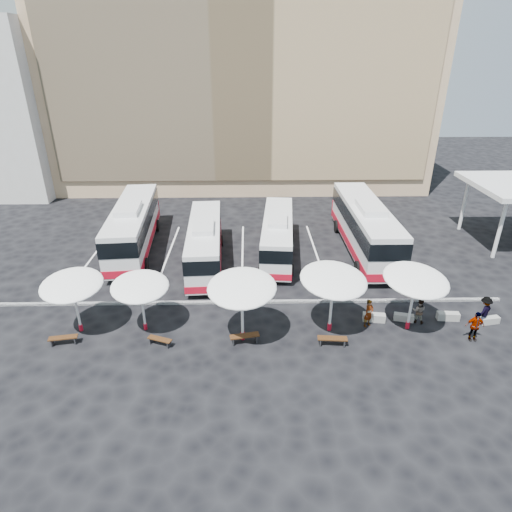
{
  "coord_description": "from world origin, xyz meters",
  "views": [
    {
      "loc": [
        0.48,
        -23.37,
        14.83
      ],
      "look_at": [
        1.0,
        3.0,
        2.2
      ],
      "focal_mm": 30.0,
      "sensor_mm": 36.0,
      "label": 1
    }
  ],
  "objects_px": {
    "wood_bench_0": "(63,339)",
    "sunshade_0": "(72,285)",
    "sunshade_1": "(140,287)",
    "conc_bench_0": "(374,317)",
    "wood_bench_1": "(160,340)",
    "wood_bench_2": "(245,337)",
    "passenger_1": "(419,311)",
    "passenger_2": "(475,326)",
    "sunshade_2": "(242,288)",
    "sunshade_4": "(416,280)",
    "wood_bench_3": "(332,340)",
    "sunshade_3": "(334,280)",
    "conc_bench_2": "(448,316)",
    "bus_1": "(205,241)",
    "conc_bench_1": "(404,317)",
    "passenger_0": "(369,313)",
    "bus_2": "(278,234)",
    "passenger_3": "(484,310)",
    "bus_3": "(365,225)",
    "bus_0": "(133,225)",
    "conc_bench_3": "(490,320)"
  },
  "relations": [
    {
      "from": "bus_0",
      "to": "bus_3",
      "type": "xyz_separation_m",
      "value": [
        18.78,
        -0.63,
        0.09
      ]
    },
    {
      "from": "wood_bench_3",
      "to": "passenger_3",
      "type": "xyz_separation_m",
      "value": [
        9.38,
        1.95,
        0.53
      ]
    },
    {
      "from": "bus_0",
      "to": "conc_bench_0",
      "type": "relative_size",
      "value": 9.95
    },
    {
      "from": "sunshade_3",
      "to": "passenger_3",
      "type": "bearing_deg",
      "value": 2.97
    },
    {
      "from": "sunshade_0",
      "to": "conc_bench_3",
      "type": "bearing_deg",
      "value": 0.58
    },
    {
      "from": "bus_1",
      "to": "sunshade_2",
      "type": "bearing_deg",
      "value": -76.39
    },
    {
      "from": "wood_bench_1",
      "to": "wood_bench_2",
      "type": "bearing_deg",
      "value": 1.4
    },
    {
      "from": "passenger_2",
      "to": "conc_bench_3",
      "type": "bearing_deg",
      "value": 43.67
    },
    {
      "from": "sunshade_4",
      "to": "passenger_1",
      "type": "relative_size",
      "value": 3.04
    },
    {
      "from": "bus_0",
      "to": "wood_bench_2",
      "type": "xyz_separation_m",
      "value": [
        9.09,
        -12.99,
        -1.7
      ]
    },
    {
      "from": "wood_bench_3",
      "to": "bus_2",
      "type": "bearing_deg",
      "value": 100.83
    },
    {
      "from": "passenger_1",
      "to": "bus_2",
      "type": "bearing_deg",
      "value": -27.84
    },
    {
      "from": "sunshade_1",
      "to": "conc_bench_0",
      "type": "distance_m",
      "value": 13.99
    },
    {
      "from": "wood_bench_0",
      "to": "passenger_3",
      "type": "xyz_separation_m",
      "value": [
        24.39,
        1.54,
        0.55
      ]
    },
    {
      "from": "sunshade_1",
      "to": "bus_1",
      "type": "bearing_deg",
      "value": 72.07
    },
    {
      "from": "wood_bench_0",
      "to": "sunshade_0",
      "type": "bearing_deg",
      "value": 68.93
    },
    {
      "from": "bus_2",
      "to": "passenger_0",
      "type": "xyz_separation_m",
      "value": [
        4.76,
        -10.13,
        -0.87
      ]
    },
    {
      "from": "sunshade_4",
      "to": "wood_bench_1",
      "type": "height_order",
      "value": "sunshade_4"
    },
    {
      "from": "sunshade_2",
      "to": "passenger_3",
      "type": "height_order",
      "value": "sunshade_2"
    },
    {
      "from": "conc_bench_1",
      "to": "passenger_0",
      "type": "distance_m",
      "value": 2.49
    },
    {
      "from": "wood_bench_3",
      "to": "conc_bench_2",
      "type": "xyz_separation_m",
      "value": [
        7.54,
        2.39,
        -0.14
      ]
    },
    {
      "from": "bus_0",
      "to": "wood_bench_0",
      "type": "xyz_separation_m",
      "value": [
        -1.04,
        -12.92,
        -1.73
      ]
    },
    {
      "from": "wood_bench_0",
      "to": "passenger_3",
      "type": "relative_size",
      "value": 0.87
    },
    {
      "from": "conc_bench_1",
      "to": "passenger_2",
      "type": "bearing_deg",
      "value": -31.28
    },
    {
      "from": "bus_0",
      "to": "sunshade_2",
      "type": "distance_m",
      "value": 15.57
    },
    {
      "from": "sunshade_0",
      "to": "sunshade_1",
      "type": "xyz_separation_m",
      "value": [
        3.77,
        0.05,
        -0.16
      ]
    },
    {
      "from": "sunshade_4",
      "to": "passenger_2",
      "type": "bearing_deg",
      "value": -19.53
    },
    {
      "from": "sunshade_3",
      "to": "passenger_1",
      "type": "height_order",
      "value": "sunshade_3"
    },
    {
      "from": "sunshade_1",
      "to": "passenger_2",
      "type": "relative_size",
      "value": 2.33
    },
    {
      "from": "sunshade_0",
      "to": "wood_bench_2",
      "type": "distance_m",
      "value": 10.09
    },
    {
      "from": "bus_2",
      "to": "wood_bench_1",
      "type": "xyz_separation_m",
      "value": [
        -7.31,
        -11.76,
        -1.42
      ]
    },
    {
      "from": "sunshade_3",
      "to": "conc_bench_3",
      "type": "distance_m",
      "value": 10.3
    },
    {
      "from": "passenger_1",
      "to": "passenger_2",
      "type": "relative_size",
      "value": 0.86
    },
    {
      "from": "bus_3",
      "to": "wood_bench_3",
      "type": "xyz_separation_m",
      "value": [
        -4.8,
        -12.7,
        -1.8
      ]
    },
    {
      "from": "conc_bench_1",
      "to": "passenger_2",
      "type": "relative_size",
      "value": 0.63
    },
    {
      "from": "sunshade_2",
      "to": "sunshade_4",
      "type": "xyz_separation_m",
      "value": [
        9.76,
        0.87,
        -0.1
      ]
    },
    {
      "from": "sunshade_2",
      "to": "wood_bench_0",
      "type": "distance_m",
      "value": 10.46
    },
    {
      "from": "wood_bench_0",
      "to": "wood_bench_1",
      "type": "relative_size",
      "value": 1.1
    },
    {
      "from": "wood_bench_0",
      "to": "passenger_1",
      "type": "xyz_separation_m",
      "value": [
        20.6,
        1.75,
        0.43
      ]
    },
    {
      "from": "sunshade_3",
      "to": "wood_bench_0",
      "type": "height_order",
      "value": "sunshade_3"
    },
    {
      "from": "bus_1",
      "to": "wood_bench_0",
      "type": "bearing_deg",
      "value": -128.13
    },
    {
      "from": "wood_bench_2",
      "to": "sunshade_3",
      "type": "bearing_deg",
      "value": 12.8
    },
    {
      "from": "sunshade_3",
      "to": "sunshade_4",
      "type": "xyz_separation_m",
      "value": [
        4.66,
        0.08,
        -0.09
      ]
    },
    {
      "from": "bus_2",
      "to": "wood_bench_3",
      "type": "bearing_deg",
      "value": -74.02
    },
    {
      "from": "bus_1",
      "to": "conc_bench_0",
      "type": "height_order",
      "value": "bus_1"
    },
    {
      "from": "conc_bench_2",
      "to": "passenger_2",
      "type": "xyz_separation_m",
      "value": [
        0.52,
        -2.02,
        0.67
      ]
    },
    {
      "from": "passenger_1",
      "to": "passenger_2",
      "type": "distance_m",
      "value": 3.05
    },
    {
      "from": "bus_0",
      "to": "wood_bench_1",
      "type": "xyz_separation_m",
      "value": [
        4.37,
        -13.11,
        -1.76
      ]
    },
    {
      "from": "wood_bench_3",
      "to": "passenger_1",
      "type": "xyz_separation_m",
      "value": [
        5.59,
        2.16,
        0.4
      ]
    },
    {
      "from": "sunshade_1",
      "to": "passenger_0",
      "type": "distance_m",
      "value": 13.36
    }
  ]
}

